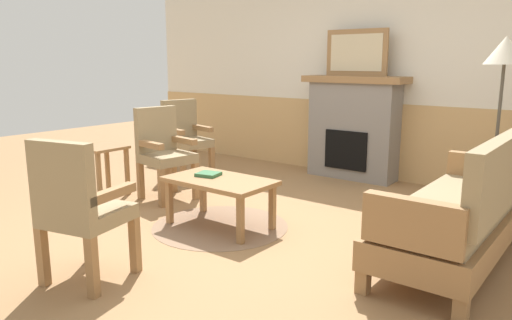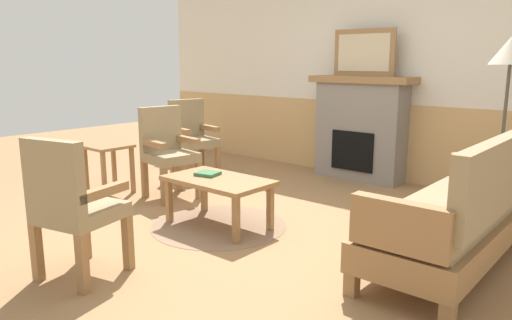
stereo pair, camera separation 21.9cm
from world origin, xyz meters
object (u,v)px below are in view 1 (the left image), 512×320
fireplace (353,127)px  floor_lamp_by_couch (504,62)px  side_table (102,157)px  coffee_table (220,185)px  armchair_near_fireplace (163,149)px  armchair_front_left (79,205)px  couch (462,212)px  armchair_by_window_left (185,135)px  framed_picture (356,53)px  book_on_table (208,174)px

fireplace → floor_lamp_by_couch: 2.05m
fireplace → side_table: bearing=-126.2°
coffee_table → armchair_near_fireplace: bearing=163.4°
armchair_front_left → side_table: armchair_front_left is taller
side_table → couch: bearing=7.2°
armchair_by_window_left → floor_lamp_by_couch: bearing=9.9°
side_table → armchair_front_left: bearing=-38.6°
fireplace → couch: fireplace is taller
couch → side_table: size_ratio=3.27×
armchair_by_window_left → couch: bearing=-11.3°
framed_picture → side_table: size_ratio=1.45×
coffee_table → side_table: 1.71m
coffee_table → side_table: side_table is taller
armchair_front_left → floor_lamp_by_couch: bearing=60.1°
framed_picture → floor_lamp_by_couch: size_ratio=0.48×
fireplace → framed_picture: bearing=90.0°
armchair_front_left → armchair_by_window_left: bearing=123.0°
armchair_near_fireplace → couch: bearing=2.2°
floor_lamp_by_couch → framed_picture: bearing=159.7°
framed_picture → couch: framed_picture is taller
floor_lamp_by_couch → book_on_table: bearing=-139.0°
book_on_table → armchair_front_left: size_ratio=0.20×
fireplace → couch: (1.85, -1.98, -0.26)m
armchair_near_fireplace → armchair_by_window_left: (-0.53, 0.83, 0.00)m
couch → coffee_table: 1.98m
coffee_table → book_on_table: size_ratio=4.98×
framed_picture → floor_lamp_by_couch: framed_picture is taller
framed_picture → armchair_near_fireplace: framed_picture is taller
armchair_front_left → armchair_near_fireplace: bearing=123.2°
armchair_by_window_left → coffee_table: bearing=-35.5°
armchair_front_left → coffee_table: bearing=91.3°
framed_picture → book_on_table: size_ratio=4.15×
book_on_table → floor_lamp_by_couch: (2.01, 1.75, 1.00)m
fireplace → couch: 2.72m
couch → armchair_near_fireplace: (-3.03, -0.12, 0.14)m
couch → coffee_table: bearing=-167.0°
couch → side_table: (-3.64, -0.46, 0.04)m
book_on_table → coffee_table: bearing=-7.7°
armchair_by_window_left → side_table: armchair_by_window_left is taller
coffee_table → floor_lamp_by_couch: floor_lamp_by_couch is taller
couch → armchair_front_left: same height
armchair_by_window_left → floor_lamp_by_couch: (3.48, 0.61, 0.91)m
couch → armchair_by_window_left: 3.63m
armchair_front_left → framed_picture: bearing=89.3°
couch → floor_lamp_by_couch: bearing=93.3°
armchair_by_window_left → floor_lamp_by_couch: 3.65m
fireplace → book_on_table: 2.42m
book_on_table → armchair_near_fireplace: size_ratio=0.20×
coffee_table → side_table: size_ratio=1.75×
book_on_table → armchair_front_left: armchair_front_left is taller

